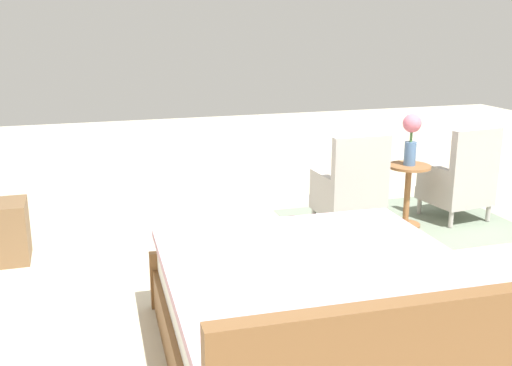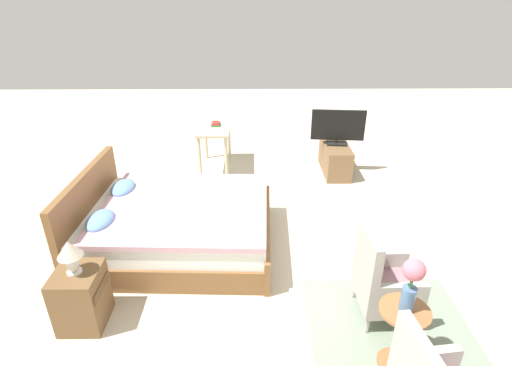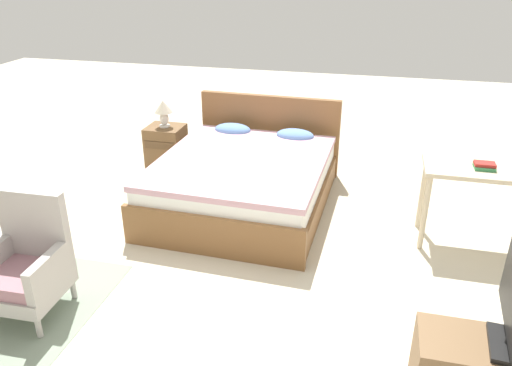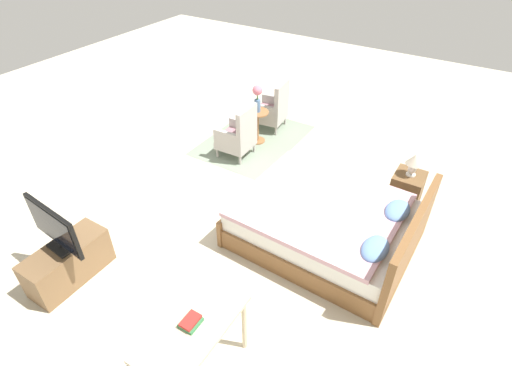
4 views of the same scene
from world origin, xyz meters
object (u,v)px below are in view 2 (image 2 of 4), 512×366
Objects in this scene: book_stack at (216,124)px; nightstand at (81,297)px; vanity_desk at (215,132)px; flower_vase at (412,280)px; tv_flatscreen at (338,127)px; tv_stand at (335,158)px; table_lamp at (70,253)px; armchair_by_window_right at (382,282)px; bed at (175,225)px; side_table at (401,331)px.

nightstand is at bearing 164.28° from book_stack.
vanity_desk is at bearing 61.99° from book_stack.
flower_vase is 0.55× the size of tv_flatscreen.
vanity_desk is (3.99, 1.81, -0.23)m from flower_vase.
tv_stand is 2.07m from book_stack.
flower_vase is 4.36m from book_stack.
table_lamp reaches higher than vanity_desk.
armchair_by_window_right reaches higher than tv_stand.
tv_flatscreen is (0.00, -0.00, 0.55)m from tv_stand.
side_table is at bearing -129.01° from bed.
side_table is 1.03× the size of nightstand.
tv_stand is at bearing -47.24° from bed.
side_table is at bearing -100.23° from nightstand.
book_stack is at bearing -15.72° from nightstand.
book_stack is (3.48, -0.98, 0.51)m from nightstand.
tv_flatscreen is (3.85, -0.21, -0.09)m from flower_vase.
bed is at bearing 50.99° from flower_vase.
bed is 2.13× the size of vanity_desk.
flower_vase is 2.70× the size of book_stack.
tv_stand is 1.11× the size of tv_flatscreen.
bed is 12.55× the size of book_stack.
bed is 2.33m from vanity_desk.
book_stack is at bearing -15.73° from table_lamp.
tv_flatscreen is at bearing -4.92° from tv_stand.
armchair_by_window_right is at bearing -1.97° from side_table.
bed is 2.41× the size of armchair_by_window_right.
table_lamp reaches higher than side_table.
armchair_by_window_right reaches higher than book_stack.
tv_flatscreen reaches higher than vanity_desk.
nightstand is 0.60× the size of tv_stand.
flower_vase is at bearing 176.95° from tv_flatscreen.
table_lamp is 3.62m from book_stack.
tv_stand is (3.85, -0.21, -0.13)m from side_table.
armchair_by_window_right is at bearing 176.76° from tv_flatscreen.
bed reaches higher than side_table.
book_stack is (3.98, 1.79, -0.09)m from flower_vase.
tv_flatscreen reaches higher than armchair_by_window_right.
armchair_by_window_right is 1.54× the size of side_table.
side_table is at bearing 178.03° from armchair_by_window_right.
side_table is 1.25× the size of flower_vase.
table_lamp is 3.63m from vanity_desk.
armchair_by_window_right reaches higher than table_lamp.
armchair_by_window_right is 1.93× the size of flower_vase.
vanity_desk is (0.15, 2.02, 0.41)m from tv_stand.
vanity_desk is at bearing -15.31° from table_lamp.
side_table is at bearing -100.23° from table_lamp.
nightstand is (-1.21, 0.66, -0.01)m from bed.
nightstand reaches higher than tv_stand.
armchair_by_window_right is 3.88m from book_stack.
nightstand is at bearing 138.43° from tv_flatscreen.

